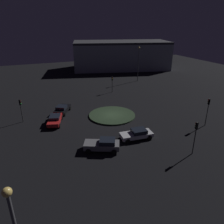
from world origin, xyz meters
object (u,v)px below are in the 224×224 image
Objects in this scene: traffic_light_east at (21,106)px; store_building at (121,55)px; traffic_light_south at (112,81)px; traffic_light_northwest at (208,107)px; streetlamp_southwest at (139,59)px; car_red at (55,119)px; traffic_light_north at (196,132)px; car_black at (62,109)px; car_grey at (103,145)px; car_silver at (137,134)px.

traffic_light_east is 0.11× the size of store_building.
store_building is at bearing 174.00° from traffic_light_south.
traffic_light_northwest is 47.31m from store_building.
streetlamp_southwest is 18.10m from store_building.
traffic_light_north reaches higher than car_red.
car_black is at bearing 24.45° from traffic_light_east.
car_grey is at bearing 78.20° from store_building.
store_building is at bearing -8.55° from car_black.
car_red is 1.08× the size of traffic_light_northwest.
car_silver is 7.98m from traffic_light_north.
traffic_light_northwest reaches higher than car_silver.
traffic_light_east is (4.82, -2.63, 2.04)m from car_red.
car_black is at bearing -35.91° from traffic_light_south.
traffic_light_northwest reaches higher than traffic_light_east.
traffic_light_east reaches higher than car_grey.
traffic_light_northwest is 0.49× the size of streetlamp_southwest.
car_silver is at bearing -26.53° from traffic_light_east.
traffic_light_east is at bearing 78.57° from car_red.
car_silver is at bearing -118.69° from car_black.
car_silver is at bearing 83.29° from store_building.
car_red is 1.03× the size of car_silver.
streetlamp_southwest is (-25.62, -19.29, 5.23)m from car_red.
car_black is 7.19m from traffic_light_east.
streetlamp_southwest is (-23.69, -15.23, 5.22)m from car_black.
car_red is 5.86m from traffic_light_east.
traffic_light_east is (6.75, 1.43, 2.03)m from car_black.
car_grey is 1.09× the size of traffic_light_northwest.
streetlamp_southwest reaches higher than car_black.
car_black is 1.02× the size of traffic_light_north.
traffic_light_south is 28.43m from store_building.
traffic_light_northwest is 29.38m from streetlamp_southwest.
streetlamp_southwest is at bearing -113.64° from car_silver.
car_red is 1.25× the size of traffic_light_east.
streetlamp_southwest reaches higher than store_building.
traffic_light_south is (-0.39, -27.57, -0.44)m from traffic_light_north.
car_red is at bearing -28.63° from traffic_light_south.
streetlamp_southwest reaches higher than traffic_light_east.
store_building is at bearing -106.76° from car_silver.
streetlamp_southwest is (-10.60, -7.14, 3.30)m from traffic_light_south.
traffic_light_south is 0.40× the size of streetlamp_southwest.
traffic_light_north is (-12.71, 19.48, 2.37)m from car_black.
store_building is at bearing -20.33° from car_red.
traffic_light_south is at bearing 76.61° from store_building.
car_black is 15.51m from traffic_light_south.
traffic_light_northwest is at bearing 97.23° from store_building.
traffic_light_south is (-10.51, -22.55, 1.85)m from car_grey.
car_silver is at bearing 61.42° from streetlamp_southwest.
traffic_light_north reaches higher than car_grey.
traffic_light_north is at bearing 72.43° from streetlamp_southwest.
traffic_light_south is at bearing -28.02° from car_black.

